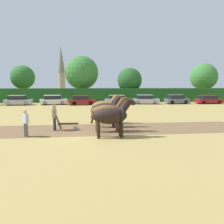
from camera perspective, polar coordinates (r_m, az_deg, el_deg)
name	(u,v)px	position (r m, az deg, el deg)	size (l,w,h in m)	color
ground_plane	(92,133)	(14.28, -5.30, -5.61)	(240.00, 240.00, 0.00)	#A88E4C
plowed_furrow_strip	(44,131)	(15.83, -17.34, -4.64)	(28.79, 4.17, 0.01)	brown
hedgerow	(93,95)	(40.02, -5.09, 4.41)	(60.65, 1.67, 2.49)	#1E511E
tree_left	(23,77)	(45.97, -22.28, 8.38)	(4.57, 4.57, 6.85)	#4C3823
tree_center_left	(82,73)	(42.80, -7.94, 10.13)	(6.39, 6.39, 8.62)	#423323
tree_center	(130,80)	(42.64, 4.61, 8.27)	(4.72, 4.72, 6.36)	#4C3823
tree_center_right	(204,77)	(49.22, 22.82, 8.46)	(5.48, 5.48, 7.49)	brown
church_spire	(61,69)	(74.51, -13.11, 10.83)	(2.40, 2.40, 15.57)	gray
draft_horse_lead_left	(112,115)	(13.04, -0.11, -0.89)	(2.80, 1.08, 2.38)	black
draft_horse_lead_right	(109,112)	(14.61, -0.81, 0.10)	(2.85, 1.04, 2.42)	#513319
draft_horse_trail_left	(107,109)	(16.19, -1.38, 0.76)	(2.64, 0.99, 2.39)	black
draft_horse_trail_right	(105,106)	(17.76, -1.86, 1.45)	(2.65, 1.05, 2.44)	brown
plow	(70,125)	(15.53, -10.91, -3.47)	(1.66, 0.47, 1.13)	#4C331E
farmer_at_plow	(54,115)	(15.53, -14.83, -0.85)	(0.45, 0.68, 1.77)	#28334C
farmer_beside_team	(105,109)	(19.97, -1.77, 0.82)	(0.41, 0.60, 1.63)	#28334C
farmer_onlooker_left	(25,121)	(14.20, -21.67, -2.25)	(0.48, 0.51, 1.65)	#4C4C4C
parked_car_left	(18,100)	(36.78, -23.33, 2.80)	(4.14, 2.05, 1.52)	#9E9EA8
parked_car_center_left	(53,100)	(35.86, -15.09, 3.03)	(4.51, 2.64, 1.50)	silver
parked_car_center	(82,100)	(34.55, -7.96, 3.04)	(4.24, 2.33, 1.47)	maroon
parked_car_center_right	(118,100)	(35.90, 1.48, 3.25)	(4.24, 2.18, 1.45)	#9E9EA8
parked_car_right	(145,100)	(36.13, 8.74, 3.22)	(4.46, 2.33, 1.51)	#A8A8B2
parked_car_far_right	(177,99)	(37.60, 16.50, 3.17)	(4.02, 2.09, 1.52)	#565B66
parked_car_end_right	(208,100)	(39.71, 23.87, 2.99)	(4.49, 2.06, 1.41)	maroon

